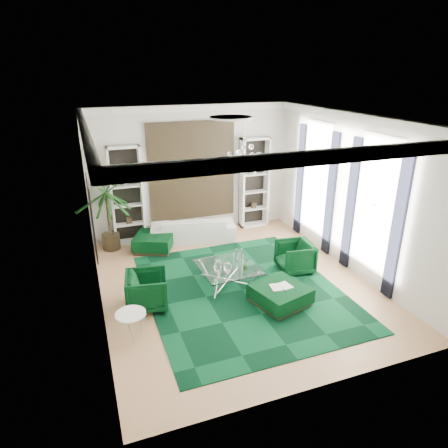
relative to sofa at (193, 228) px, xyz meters
name	(u,v)px	position (x,y,z in m)	size (l,w,h in m)	color
floor	(235,284)	(0.19, -2.83, -0.36)	(6.00, 7.00, 0.02)	tan
ceiling	(237,117)	(0.19, -2.83, 3.46)	(6.00, 7.00, 0.02)	white
wall_back	(192,171)	(0.19, 0.68, 1.55)	(6.00, 0.02, 3.80)	silver
wall_front	(327,283)	(0.19, -6.34, 1.55)	(6.00, 0.02, 3.80)	silver
wall_left	(92,225)	(-2.82, -2.83, 1.55)	(0.02, 7.00, 3.80)	silver
wall_right	(351,193)	(3.20, -2.83, 1.55)	(0.02, 7.00, 3.80)	silver
crown_molding	(236,123)	(0.19, -2.83, 3.35)	(6.00, 7.00, 0.18)	white
ceiling_medallion	(231,118)	(0.19, -2.53, 3.42)	(0.90, 0.90, 0.05)	white
tapestry	(192,171)	(0.19, 0.63, 1.55)	(2.50, 0.06, 2.80)	black
shelving_left	(127,196)	(-1.76, 0.48, 1.05)	(0.90, 0.38, 2.80)	white
shelving_right	(254,183)	(2.14, 0.48, 1.05)	(0.90, 0.38, 2.80)	white
painting	(92,217)	(-2.78, -2.23, 1.50)	(0.04, 1.30, 1.60)	black
window_near	(375,205)	(3.18, -3.73, 1.55)	(0.03, 1.10, 2.90)	white
curtain_near_a	(397,227)	(3.15, -4.51, 1.30)	(0.07, 0.30, 3.25)	black
curtain_near_b	(351,205)	(3.15, -2.95, 1.30)	(0.07, 0.30, 3.25)	black
window_far	(316,178)	(3.18, -1.33, 1.55)	(0.03, 1.10, 2.90)	white
curtain_far_a	(331,195)	(3.15, -2.11, 1.30)	(0.07, 0.30, 3.25)	black
curtain_far_b	(300,180)	(3.15, -0.55, 1.30)	(0.07, 0.30, 3.25)	black
rug	(242,290)	(0.24, -3.19, -0.34)	(4.20, 5.00, 0.02)	black
sofa	(193,228)	(0.00, 0.00, 0.00)	(2.43, 0.95, 0.71)	silver
armchair_left	(147,290)	(-1.89, -3.10, 0.04)	(0.83, 0.86, 0.78)	black
armchair_right	(295,257)	(1.83, -2.74, 0.03)	(0.81, 0.84, 0.76)	black
coffee_table	(228,275)	(0.05, -2.77, -0.13)	(1.30, 1.30, 0.45)	white
ottoman_side	(154,242)	(-1.21, -0.30, -0.13)	(1.00, 1.00, 0.45)	black
ottoman_front	(280,295)	(0.79, -3.97, -0.15)	(1.03, 1.03, 0.41)	black
book	(281,286)	(0.79, -3.97, 0.08)	(0.45, 0.30, 0.03)	white
side_table	(132,326)	(-2.36, -4.08, -0.08)	(0.56, 0.56, 0.54)	white
palm	(107,203)	(-2.33, 0.18, 0.98)	(1.67, 1.67, 2.67)	#164916
chandelier	(243,161)	(0.48, -2.55, 2.50)	(0.87, 0.87, 0.78)	white
table_plant	(245,264)	(0.37, -3.04, 0.23)	(0.15, 0.12, 0.27)	#164916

